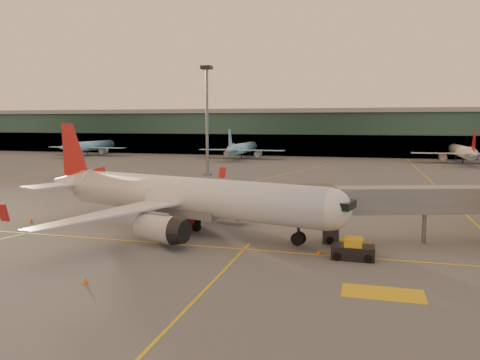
% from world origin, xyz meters
% --- Properties ---
extents(ground, '(600.00, 600.00, 0.00)m').
position_xyz_m(ground, '(0.00, 0.00, 0.00)').
color(ground, '#4C4F54').
rests_on(ground, ground).
extents(taxi_markings, '(100.12, 173.00, 0.01)m').
position_xyz_m(taxi_markings, '(-7.32, 44.49, 0.01)').
color(taxi_markings, gold).
rests_on(taxi_markings, ground).
extents(terminal, '(400.00, 20.00, 17.60)m').
position_xyz_m(terminal, '(0.00, 141.79, 8.76)').
color(terminal, '#19382D').
rests_on(terminal, ground).
extents(mast_west_near, '(2.40, 2.40, 25.60)m').
position_xyz_m(mast_west_near, '(-20.00, 66.00, 14.86)').
color(mast_west_near, slate).
rests_on(mast_west_near, ground).
extents(distant_aircraft_row, '(290.00, 34.00, 13.00)m').
position_xyz_m(distant_aircraft_row, '(-21.00, 118.00, 0.00)').
color(distant_aircraft_row, '#85C6DF').
rests_on(distant_aircraft_row, ground).
extents(main_airplane, '(40.75, 37.12, 12.46)m').
position_xyz_m(main_airplane, '(-4.23, 10.54, 4.05)').
color(main_airplane, silver).
rests_on(main_airplane, ground).
extents(jet_bridge, '(26.69, 10.84, 6.07)m').
position_xyz_m(jet_bridge, '(23.97, 12.97, 4.26)').
color(jet_bridge, slate).
rests_on(jet_bridge, ground).
extents(catering_truck, '(7.20, 4.95, 5.14)m').
position_xyz_m(catering_truck, '(-4.94, 11.53, 2.92)').
color(catering_truck, maroon).
rests_on(catering_truck, ground).
extents(gpu_cart, '(2.46, 1.73, 1.32)m').
position_xyz_m(gpu_cart, '(15.43, 6.70, 0.64)').
color(gpu_cart, gold).
rests_on(gpu_cart, ground).
extents(pushback_tug, '(3.90, 2.13, 2.01)m').
position_xyz_m(pushback_tug, '(15.58, 4.42, 0.82)').
color(pushback_tug, black).
rests_on(pushback_tug, ground).
extents(cone_nose, '(0.40, 0.40, 0.51)m').
position_xyz_m(cone_nose, '(17.33, 10.44, 0.25)').
color(cone_nose, '#F0590C').
rests_on(cone_nose, ground).
extents(cone_tail, '(0.42, 0.42, 0.53)m').
position_xyz_m(cone_tail, '(-24.31, 10.21, 0.26)').
color(cone_tail, '#F0590C').
rests_on(cone_tail, ground).
extents(cone_wing_right, '(0.42, 0.42, 0.53)m').
position_xyz_m(cone_wing_right, '(-4.50, -8.01, 0.26)').
color(cone_wing_right, '#F0590C').
rests_on(cone_wing_right, ground).
extents(cone_wing_left, '(0.48, 0.48, 0.61)m').
position_xyz_m(cone_wing_left, '(-4.27, 26.95, 0.30)').
color(cone_wing_left, '#F0590C').
rests_on(cone_wing_left, ground).
extents(cone_fwd, '(0.39, 0.39, 0.50)m').
position_xyz_m(cone_fwd, '(12.37, 4.92, 0.24)').
color(cone_fwd, '#F0590C').
rests_on(cone_fwd, ground).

